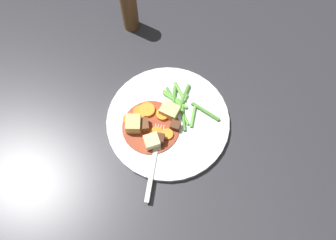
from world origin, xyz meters
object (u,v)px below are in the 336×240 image
(dinner_plate, at_px, (168,121))
(potato_chunk_1, at_px, (170,111))
(carrot_slice_4, at_px, (156,133))
(potato_chunk_0, at_px, (133,124))
(carrot_slice_1, at_px, (130,119))
(meat_chunk_0, at_px, (143,125))
(carrot_slice_2, at_px, (140,112))
(carrot_slice_3, at_px, (163,115))
(meat_chunk_1, at_px, (175,126))
(meat_chunk_2, at_px, (159,139))
(fork, at_px, (154,159))
(carrot_slice_5, at_px, (147,110))
(pepper_mill, at_px, (129,7))
(carrot_slice_0, at_px, (168,134))
(potato_chunk_2, at_px, (152,141))

(dinner_plate, bearing_deg, potato_chunk_1, -115.83)
(carrot_slice_4, bearing_deg, potato_chunk_0, -31.45)
(carrot_slice_1, xyz_separation_m, meat_chunk_0, (-0.03, 0.02, 0.01))
(dinner_plate, relative_size, carrot_slice_2, 8.84)
(carrot_slice_1, distance_m, potato_chunk_0, 0.02)
(carrot_slice_3, xyz_separation_m, meat_chunk_0, (0.05, 0.02, 0.01))
(carrot_slice_2, height_order, carrot_slice_3, same)
(dinner_plate, height_order, meat_chunk_1, meat_chunk_1)
(meat_chunk_2, bearing_deg, fork, 63.27)
(carrot_slice_4, distance_m, meat_chunk_0, 0.03)
(carrot_slice_5, xyz_separation_m, pepper_mill, (-0.01, -0.26, 0.05))
(potato_chunk_0, xyz_separation_m, meat_chunk_1, (-0.09, 0.02, -0.01))
(carrot_slice_4, bearing_deg, carrot_slice_1, -40.86)
(carrot_slice_2, bearing_deg, carrot_slice_5, -171.59)
(carrot_slice_2, distance_m, potato_chunk_0, 0.04)
(carrot_slice_4, bearing_deg, carrot_slice_3, -119.74)
(dinner_plate, xyz_separation_m, carrot_slice_0, (0.01, 0.04, 0.01))
(carrot_slice_4, xyz_separation_m, potato_chunk_1, (-0.04, -0.04, 0.01))
(carrot_slice_1, height_order, potato_chunk_0, potato_chunk_0)
(carrot_slice_1, height_order, carrot_slice_2, same)
(meat_chunk_0, relative_size, meat_chunk_2, 1.11)
(potato_chunk_2, bearing_deg, carrot_slice_5, -93.96)
(potato_chunk_0, height_order, fork, potato_chunk_0)
(meat_chunk_0, bearing_deg, potato_chunk_1, -163.01)
(carrot_slice_2, height_order, pepper_mill, pepper_mill)
(carrot_slice_2, relative_size, carrot_slice_3, 1.10)
(meat_chunk_2, bearing_deg, potato_chunk_2, 8.41)
(meat_chunk_1, bearing_deg, carrot_slice_2, -36.11)
(carrot_slice_3, distance_m, potato_chunk_1, 0.02)
(carrot_slice_3, bearing_deg, potato_chunk_2, 58.28)
(carrot_slice_4, relative_size, meat_chunk_0, 1.05)
(carrot_slice_4, bearing_deg, potato_chunk_1, -133.59)
(carrot_slice_0, distance_m, meat_chunk_0, 0.06)
(carrot_slice_4, distance_m, meat_chunk_1, 0.05)
(fork, bearing_deg, carrot_slice_4, -107.14)
(carrot_slice_3, height_order, potato_chunk_1, potato_chunk_1)
(dinner_plate, bearing_deg, fork, 59.07)
(carrot_slice_0, xyz_separation_m, potato_chunk_1, (-0.02, -0.05, 0.01))
(dinner_plate, xyz_separation_m, meat_chunk_1, (-0.01, 0.02, 0.02))
(dinner_plate, xyz_separation_m, potato_chunk_0, (0.08, -0.00, 0.03))
(potato_chunk_1, distance_m, pepper_mill, 0.28)
(carrot_slice_3, height_order, pepper_mill, pepper_mill)
(carrot_slice_3, distance_m, meat_chunk_2, 0.06)
(dinner_plate, height_order, fork, fork)
(carrot_slice_0, xyz_separation_m, potato_chunk_0, (0.07, -0.04, 0.01))
(dinner_plate, xyz_separation_m, fork, (0.05, 0.08, 0.01))
(carrot_slice_5, relative_size, pepper_mill, 0.25)
(potato_chunk_0, distance_m, meat_chunk_0, 0.02)
(carrot_slice_1, xyz_separation_m, fork, (-0.03, 0.10, -0.00))
(carrot_slice_1, distance_m, pepper_mill, 0.28)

